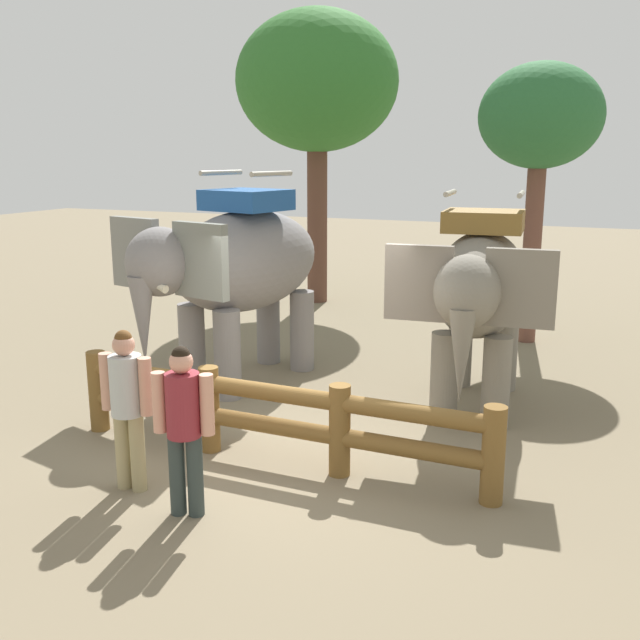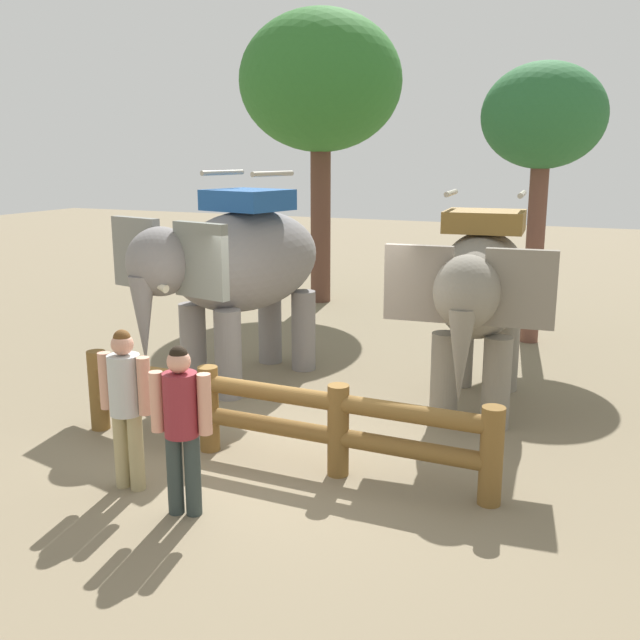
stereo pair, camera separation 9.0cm
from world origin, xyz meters
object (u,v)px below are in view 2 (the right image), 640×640
log_fence (271,413)px  elephant_center (479,291)px  tree_back_center (321,84)px  elephant_near_left (238,267)px  tourist_woman_in_black (126,398)px  tree_far_left (543,121)px  tourist_man_in_blue (181,419)px

log_fence → elephant_center: bearing=56.4°
log_fence → tree_back_center: 10.39m
elephant_near_left → tree_back_center: (-1.39, 6.33, 3.21)m
elephant_near_left → tourist_woman_in_black: (0.75, -3.70, -0.82)m
log_fence → elephant_center: (1.79, 2.70, 1.09)m
log_fence → tree_far_left: 7.96m
tourist_woman_in_black → tree_back_center: (-2.14, 10.03, 4.02)m
log_fence → tree_back_center: tree_back_center is taller
log_fence → elephant_near_left: bearing=126.3°
log_fence → tourist_woman_in_black: size_ratio=3.02×
tourist_woman_in_black → log_fence: bearing=48.2°
elephant_center → tree_back_center: 8.59m
tree_far_left → tourist_man_in_blue: bearing=-104.7°
log_fence → tourist_woman_in_black: (-1.08, -1.21, 0.41)m
elephant_center → tourist_man_in_blue: size_ratio=2.04×
tourist_man_in_blue → tree_far_left: size_ratio=0.34×
tourist_woman_in_black → tree_far_left: bearing=69.4°
elephant_near_left → tree_far_left: tree_far_left is taller
elephant_center → tree_far_left: 4.82m
elephant_near_left → elephant_center: size_ratio=1.10×
elephant_center → tourist_man_in_blue: 4.67m
elephant_near_left → tourist_man_in_blue: 4.35m
log_fence → tree_back_center: (-3.22, 8.82, 4.44)m
elephant_center → tourist_woman_in_black: bearing=-126.4°
elephant_near_left → log_fence: bearing=-53.7°
elephant_near_left → tourist_man_in_blue: elephant_near_left is taller
elephant_center → tree_back_center: tree_back_center is taller
elephant_center → tourist_woman_in_black: elephant_center is taller
tree_far_left → tree_back_center: (-5.18, 1.93, 0.97)m
elephant_near_left → tourist_man_in_blue: size_ratio=2.24×
tourist_woman_in_black → tree_far_left: (3.05, 8.10, 3.05)m
elephant_near_left → tourist_woman_in_black: bearing=-78.5°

